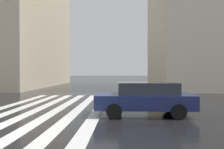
% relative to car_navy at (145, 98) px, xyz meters
% --- Properties ---
extents(ground_plane, '(220.00, 220.00, 0.00)m').
position_rel_car_navy_xyz_m(ground_plane, '(-2.50, 4.64, -0.76)').
color(ground_plane, black).
extents(zebra_crossing, '(13.00, 5.50, 0.01)m').
position_rel_car_navy_xyz_m(zebra_crossing, '(1.50, 4.63, -0.75)').
color(zebra_crossing, silver).
rests_on(zebra_crossing, ground_plane).
extents(car_navy, '(1.85, 4.10, 1.41)m').
position_rel_car_navy_xyz_m(car_navy, '(0.00, 0.00, 0.00)').
color(car_navy, navy).
rests_on(car_navy, ground_plane).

